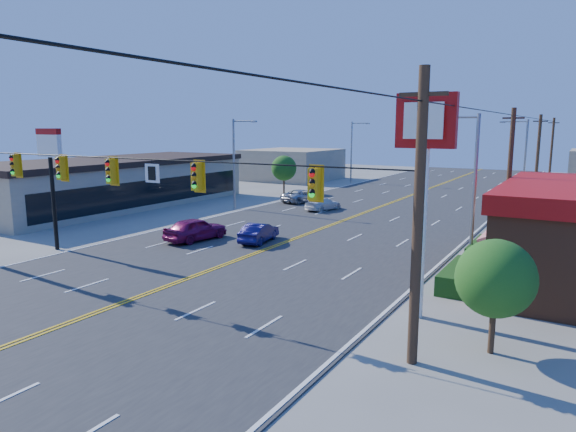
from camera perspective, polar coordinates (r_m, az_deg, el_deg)
The scene contains 21 objects.
ground at distance 23.24m, azimuth -16.36°, elevation -8.80°, with size 160.00×160.00×0.00m, color gray.
road at distance 39.20m, azimuth 5.36°, elevation -0.86°, with size 20.00×120.00×0.06m, color #2D2D30.
signal_span at distance 22.29m, azimuth -17.18°, elevation 3.26°, with size 24.32×0.34×9.00m.
kfc_pylon at distance 19.68m, azimuth 14.93°, elevation 5.94°, with size 2.20×0.36×8.50m.
strip_mall at distance 50.73m, azimuth -18.80°, elevation 3.63°, with size 10.40×26.40×4.40m.
pizza_hut_sign at distance 33.25m, azimuth -24.87°, elevation 5.33°, with size 1.90×0.30×6.85m.
streetlight_se at distance 29.56m, azimuth 19.68°, elevation 3.92°, with size 2.55×0.25×8.00m.
streetlight_ne at distance 53.27m, azimuth 24.64°, elevation 5.98°, with size 2.55×0.25×8.00m.
streetlight_sw at distance 45.86m, azimuth -5.83°, elevation 6.33°, with size 2.55×0.25×8.00m.
streetlight_nw at distance 68.55m, azimuth 7.22°, elevation 7.44°, with size 2.55×0.25×8.00m.
utility_pole_near at distance 33.31m, azimuth 23.34°, elevation 3.74°, with size 0.28×0.28×8.40m, color #47301E.
utility_pole_mid at distance 51.17m, azimuth 25.94°, elevation 5.41°, with size 0.28×0.28×8.40m, color #47301E.
utility_pole_far at distance 69.11m, azimuth 27.20°, elevation 6.20°, with size 0.28×0.28×8.40m, color #47301E.
tree_kfc_rear at distance 37.27m, azimuth 25.98°, elevation 2.16°, with size 2.94×2.94×4.41m.
tree_kfc_front at distance 17.72m, azimuth 22.07°, elevation -6.46°, with size 2.52×2.52×3.78m.
tree_west at distance 57.18m, azimuth -0.46°, elevation 5.34°, with size 2.80×2.80×4.20m.
bld_west_far at distance 72.81m, azimuth 0.48°, elevation 5.75°, with size 11.00×12.00×4.20m, color tan.
car_magenta at distance 33.61m, azimuth -10.22°, elevation -1.52°, with size 1.75×4.36×1.49m, color maroon.
car_blue at distance 32.68m, azimuth -3.25°, elevation -1.94°, with size 1.29×3.71×1.22m, color #100D4D.
car_white at distance 45.34m, azimuth 3.91°, elevation 1.29°, with size 1.56×3.84×1.11m, color silver.
car_silver at distance 49.99m, azimuth 1.62°, elevation 2.18°, with size 2.07×4.49×1.25m, color #A8A7AC.
Camera 1 is at (16.27, -14.92, 7.26)m, focal length 32.00 mm.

